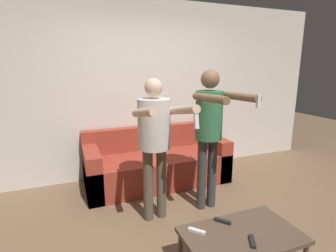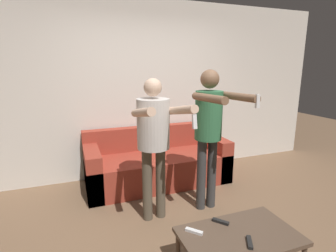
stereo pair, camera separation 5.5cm
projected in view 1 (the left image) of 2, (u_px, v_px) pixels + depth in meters
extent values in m
plane|color=brown|center=(190.00, 231.00, 2.78)|extent=(14.00, 14.00, 0.00)
cube|color=silver|center=(142.00, 90.00, 4.09)|extent=(6.40, 0.06, 2.70)
cube|color=#9E3828|center=(157.00, 169.00, 3.92)|extent=(2.07, 0.86, 0.43)
cube|color=#9E3828|center=(150.00, 137.00, 4.14)|extent=(2.07, 0.16, 0.36)
cube|color=#9E3828|center=(92.00, 171.00, 3.56)|extent=(0.20, 0.86, 0.63)
cube|color=#9E3828|center=(212.00, 155.00, 4.23)|extent=(0.20, 0.86, 0.63)
cylinder|color=brown|center=(148.00, 185.00, 2.92)|extent=(0.11, 0.11, 0.84)
cylinder|color=brown|center=(161.00, 183.00, 2.98)|extent=(0.11, 0.11, 0.84)
cylinder|color=silver|center=(154.00, 124.00, 2.79)|extent=(0.35, 0.35, 0.54)
sphere|color=beige|center=(154.00, 87.00, 2.71)|extent=(0.19, 0.19, 0.19)
cylinder|color=beige|center=(144.00, 113.00, 2.41)|extent=(0.08, 0.61, 0.19)
cylinder|color=beige|center=(182.00, 110.00, 2.55)|extent=(0.08, 0.61, 0.19)
cube|color=white|center=(196.00, 121.00, 2.29)|extent=(0.04, 0.05, 0.13)
cylinder|color=#383838|center=(202.00, 174.00, 3.16)|extent=(0.11, 0.11, 0.88)
cylinder|color=#383838|center=(212.00, 173.00, 3.21)|extent=(0.11, 0.11, 0.88)
cylinder|color=#337047|center=(209.00, 115.00, 3.02)|extent=(0.31, 0.31, 0.56)
sphere|color=brown|center=(210.00, 79.00, 2.93)|extent=(0.21, 0.21, 0.21)
cylinder|color=brown|center=(210.00, 98.00, 2.63)|extent=(0.08, 0.61, 0.10)
cylinder|color=brown|center=(239.00, 97.00, 2.75)|extent=(0.08, 0.61, 0.10)
cube|color=white|center=(258.00, 101.00, 2.48)|extent=(0.04, 0.03, 0.13)
cube|color=brown|center=(242.00, 235.00, 2.18)|extent=(0.97, 0.58, 0.04)
cylinder|color=brown|center=(180.00, 248.00, 2.29)|extent=(0.04, 0.04, 0.32)
cylinder|color=brown|center=(262.00, 226.00, 2.61)|extent=(0.04, 0.04, 0.32)
cube|color=black|center=(252.00, 241.00, 2.06)|extent=(0.11, 0.15, 0.02)
cube|color=white|center=(197.00, 231.00, 2.19)|extent=(0.13, 0.14, 0.02)
cube|color=black|center=(223.00, 221.00, 2.33)|extent=(0.12, 0.14, 0.02)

